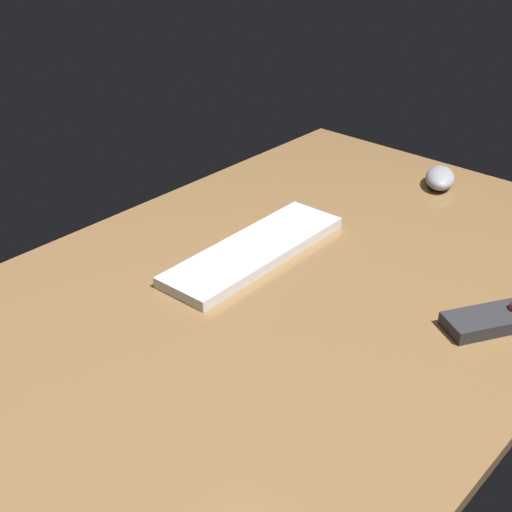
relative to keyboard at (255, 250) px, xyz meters
The scene contains 4 objects.
desk 14.58cm from the keyboard, 130.38° to the right, with size 140.00×84.00×2.00cm, color olive.
keyboard is the anchor object (origin of this frame).
computer_mouse 49.17cm from the keyboard, 11.45° to the right, with size 10.37×6.03×3.83cm, color #999EA5.
media_remote 42.08cm from the keyboard, 78.46° to the right, with size 16.98×13.44×3.76cm.
Camera 1 is at (-70.61, -60.21, 63.32)cm, focal length 49.15 mm.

